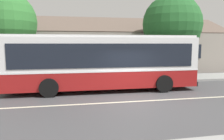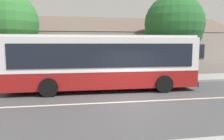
{
  "view_description": "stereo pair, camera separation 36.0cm",
  "coord_description": "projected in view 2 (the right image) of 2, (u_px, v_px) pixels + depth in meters",
  "views": [
    {
      "loc": [
        -3.14,
        -9.9,
        2.79
      ],
      "look_at": [
        -0.64,
        2.82,
        1.22
      ],
      "focal_mm": 35.0,
      "sensor_mm": 36.0,
      "label": 1
    },
    {
      "loc": [
        -2.79,
        -9.96,
        2.79
      ],
      "look_at": [
        -0.64,
        2.82,
        1.22
      ],
      "focal_mm": 35.0,
      "sensor_mm": 36.0,
      "label": 2
    }
  ],
  "objects": [
    {
      "name": "street_tree_secondary",
      "position": [
        5.0,
        25.0,
        15.42
      ],
      "size": [
        4.41,
        4.41,
        6.47
      ],
      "color": "#4C3828",
      "rests_on": "ground"
    },
    {
      "name": "bench_by_building",
      "position": [
        14.0,
        76.0,
        14.84
      ],
      "size": [
        1.59,
        0.51,
        0.94
      ],
      "color": "#4C4C4C",
      "rests_on": "sidewalk_far"
    },
    {
      "name": "ground_plane",
      "position": [
        135.0,
        102.0,
        10.55
      ],
      "size": [
        300.0,
        300.0,
        0.0
      ],
      "primitive_type": "plane",
      "color": "#424244"
    },
    {
      "name": "lane_divider_stripe",
      "position": [
        135.0,
        102.0,
        10.55
      ],
      "size": [
        60.0,
        0.16,
        0.01
      ],
      "primitive_type": "cube",
      "color": "beige",
      "rests_on": "ground"
    },
    {
      "name": "community_building",
      "position": [
        99.0,
        51.0,
        22.96
      ],
      "size": [
        25.64,
        8.65,
        6.52
      ],
      "color": "gray",
      "rests_on": "ground"
    },
    {
      "name": "transit_bus",
      "position": [
        103.0,
        61.0,
        12.98
      ],
      "size": [
        11.02,
        2.85,
        3.26
      ],
      "color": "maroon",
      "rests_on": "ground"
    },
    {
      "name": "bench_down_street",
      "position": [
        82.0,
        74.0,
        15.84
      ],
      "size": [
        1.65,
        0.51,
        0.94
      ],
      "color": "#4C4C4C",
      "rests_on": "sidewalk_far"
    },
    {
      "name": "sidewalk_far",
      "position": [
        113.0,
        80.0,
        16.41
      ],
      "size": [
        60.0,
        3.0,
        0.15
      ],
      "primitive_type": "cube",
      "color": "gray",
      "rests_on": "ground"
    },
    {
      "name": "street_tree_primary",
      "position": [
        176.0,
        26.0,
        17.48
      ],
      "size": [
        4.73,
        4.73,
        6.73
      ],
      "color": "#4C3828",
      "rests_on": "ground"
    }
  ]
}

